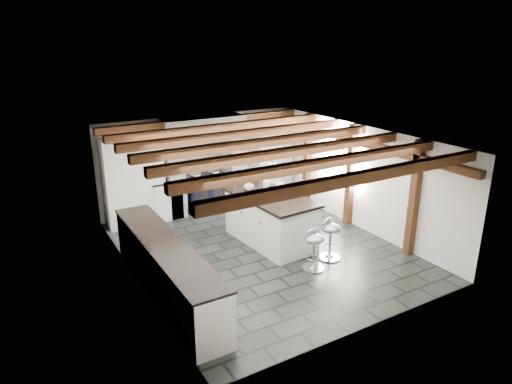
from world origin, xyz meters
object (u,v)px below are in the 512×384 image
range_cooker (206,191)px  bar_stool_far (314,245)px  kitchen_island (270,218)px  bar_stool_near (330,234)px

range_cooker → bar_stool_far: (0.41, -3.82, 0.02)m
kitchen_island → bar_stool_far: (0.05, -1.40, -0.04)m
range_cooker → kitchen_island: bearing=-81.6°
range_cooker → bar_stool_near: bearing=-75.5°
range_cooker → bar_stool_near: size_ratio=1.24×
range_cooker → bar_stool_near: range_cooker is taller
bar_stool_near → range_cooker: bearing=87.8°
range_cooker → kitchen_island: kitchen_island is taller
bar_stool_far → range_cooker: bearing=82.5°
range_cooker → bar_stool_far: 3.85m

